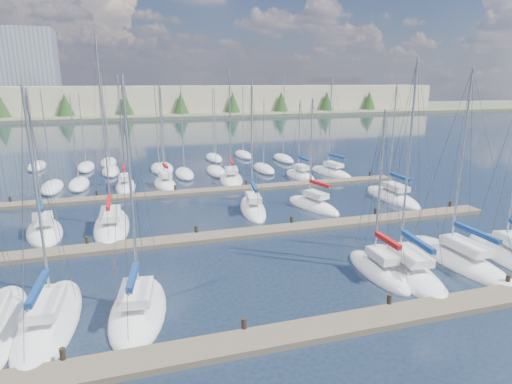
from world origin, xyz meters
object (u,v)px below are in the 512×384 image
object	(u,v)px
sailboat_b	(49,320)
sailboat_m	(392,197)
sailboat_h	(45,231)
sailboat_p	(231,179)
sailboat_i	(112,225)
sailboat_o	(165,184)
sailboat_e	(405,270)
sailboat_f	(458,260)
sailboat_r	(331,173)
sailboat_l	(313,206)
sailboat_n	(126,186)
sailboat_k	(253,208)
sailboat_q	(300,176)
sailboat_d	(378,271)
sailboat_g	(511,255)
sailboat_c	(138,310)

from	to	relation	value
sailboat_b	sailboat_m	distance (m)	33.90
sailboat_h	sailboat_p	world-z (taller)	sailboat_p
sailboat_i	sailboat_m	xyz separation A→B (m)	(27.55, 0.99, -0.01)
sailboat_o	sailboat_m	world-z (taller)	sailboat_m
sailboat_e	sailboat_f	distance (m)	4.43
sailboat_h	sailboat_r	bearing A→B (deg)	12.84
sailboat_l	sailboat_n	size ratio (longest dim) A/B	0.84
sailboat_e	sailboat_p	xyz separation A→B (m)	(-4.38, 28.33, 0.00)
sailboat_k	sailboat_m	world-z (taller)	sailboat_k
sailboat_b	sailboat_q	xyz separation A→B (m)	(25.10, 27.40, 0.01)
sailboat_r	sailboat_f	bearing A→B (deg)	-109.30
sailboat_f	sailboat_m	bearing A→B (deg)	70.81
sailboat_h	sailboat_d	distance (m)	25.62
sailboat_m	sailboat_r	bearing A→B (deg)	94.29
sailboat_h	sailboat_l	xyz separation A→B (m)	(23.50, 0.41, 0.00)
sailboat_b	sailboat_d	size ratio (longest dim) A/B	1.13
sailboat_r	sailboat_k	world-z (taller)	sailboat_r
sailboat_g	sailboat_n	world-z (taller)	sailboat_g
sailboat_q	sailboat_k	xyz separation A→B (m)	(-9.79, -11.85, 0.01)
sailboat_o	sailboat_m	xyz separation A→B (m)	(21.90, -12.59, -0.02)
sailboat_i	sailboat_q	world-z (taller)	sailboat_i
sailboat_i	sailboat_e	xyz separation A→B (m)	(17.98, -14.47, -0.01)
sailboat_r	sailboat_k	bearing A→B (deg)	-149.28
sailboat_o	sailboat_d	xyz separation A→B (m)	(10.63, -27.66, -0.00)
sailboat_h	sailboat_c	distance (m)	16.05
sailboat_e	sailboat_r	bearing A→B (deg)	78.75
sailboat_g	sailboat_m	distance (m)	15.63
sailboat_g	sailboat_f	xyz separation A→B (m)	(-4.04, 0.44, -0.00)
sailboat_d	sailboat_o	bearing A→B (deg)	112.72
sailboat_e	sailboat_l	size ratio (longest dim) A/B	1.26
sailboat_i	sailboat_q	bearing A→B (deg)	31.15
sailboat_o	sailboat_e	world-z (taller)	sailboat_e
sailboat_p	sailboat_l	size ratio (longest dim) A/B	1.26
sailboat_b	sailboat_k	world-z (taller)	sailboat_k
sailboat_f	sailboat_c	distance (m)	20.80
sailboat_e	sailboat_m	world-z (taller)	sailboat_e
sailboat_e	sailboat_n	xyz separation A→B (m)	(-16.72, 28.16, 0.02)
sailboat_g	sailboat_o	world-z (taller)	sailboat_g
sailboat_l	sailboat_q	bearing A→B (deg)	57.94
sailboat_r	sailboat_f	xyz separation A→B (m)	(-4.55, -27.77, -0.01)
sailboat_i	sailboat_b	bearing A→B (deg)	-99.96
sailboat_k	sailboat_n	distance (m)	16.84
sailboat_o	sailboat_l	size ratio (longest dim) A/B	1.11
sailboat_n	sailboat_o	bearing A→B (deg)	1.05
sailboat_q	sailboat_i	bearing A→B (deg)	-151.29
sailboat_b	sailboat_d	xyz separation A→B (m)	(18.99, 0.20, 0.02)
sailboat_p	sailboat_m	distance (m)	18.98
sailboat_h	sailboat_q	world-z (taller)	sailboat_h
sailboat_f	sailboat_p	xyz separation A→B (m)	(-8.79, 28.03, 0.01)
sailboat_b	sailboat_k	distance (m)	21.83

